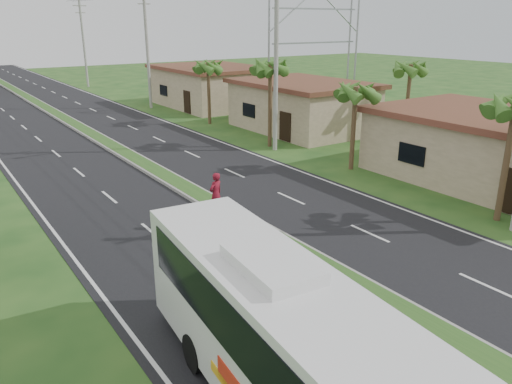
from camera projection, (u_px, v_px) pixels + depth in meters
ground at (415, 323)px, 13.82m from camera, size 180.00×180.00×0.00m
road_asphalt at (139, 163)px, 29.41m from camera, size 14.00×160.00×0.02m
median_strip at (139, 161)px, 29.38m from camera, size 1.20×160.00×0.18m
lane_edge_left at (16, 183)px, 25.82m from camera, size 0.12×160.00×0.01m
lane_edge_right at (235, 147)px, 33.00m from camera, size 0.12×160.00×0.01m
shop_near at (502, 148)px, 25.42m from camera, size 8.60×12.60×3.52m
shop_mid at (302, 105)px, 37.87m from camera, size 7.60×10.60×3.67m
shop_far at (211, 86)px, 48.76m from camera, size 8.60×11.60×3.82m
palm_verge_b at (356, 91)px, 26.79m from camera, size 2.40×2.40×5.05m
palm_verge_c at (270, 68)px, 31.68m from camera, size 2.40×2.40×5.85m
palm_verge_d at (208, 66)px, 39.15m from camera, size 2.40×2.40×5.25m
palm_behind_shop at (411, 68)px, 33.29m from camera, size 2.40×2.40×5.65m
utility_pole_b at (276, 50)px, 30.36m from camera, size 3.20×0.28×12.00m
utility_pole_c at (147, 47)px, 46.16m from camera, size 1.60×0.28×11.00m
utility_pole_d at (84, 42)px, 61.83m from camera, size 1.60×0.28×10.50m
billboard_lattice at (315, 34)px, 46.78m from camera, size 10.18×1.18×12.07m
coach_bus_main at (299, 354)px, 9.48m from camera, size 3.30×11.00×3.50m
motorcyclist at (216, 208)px, 19.96m from camera, size 2.03×1.11×2.30m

